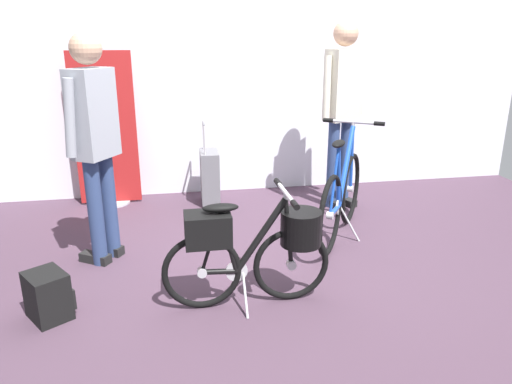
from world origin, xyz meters
name	(u,v)px	position (x,y,z in m)	size (l,w,h in m)	color
ground_plane	(275,268)	(0.00, 0.00, 0.00)	(6.52, 6.52, 0.00)	#473342
back_wall	(235,44)	(0.00, 1.99, 1.56)	(6.52, 0.10, 3.13)	silver
floor_banner_stand	(106,139)	(-1.34, 1.72, 0.67)	(0.60, 0.36, 1.51)	#B7B7BC
folding_bike_foreground	(255,245)	(-0.23, -0.44, 0.41)	(1.07, 0.53, 0.76)	black
display_bike_left	(341,196)	(0.67, 0.48, 0.36)	(0.79, 1.18, 0.96)	black
visitor_near_wall	(95,136)	(-1.24, 0.39, 0.96)	(0.38, 0.46, 1.68)	navy
visitor_browsing	(342,102)	(0.93, 1.26, 1.04)	(0.50, 0.36, 1.78)	navy
rolling_suitcase	(210,176)	(-0.34, 1.56, 0.28)	(0.19, 0.36, 0.83)	slate
backpack_on_floor	(48,296)	(-1.49, -0.39, 0.15)	(0.32, 0.33, 0.30)	black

